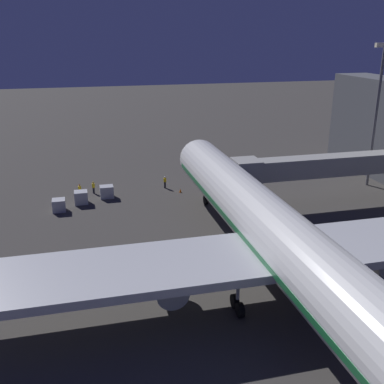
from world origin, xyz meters
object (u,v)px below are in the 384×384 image
(apron_floodlight_mast, at_px, (377,107))
(baggage_container_spare, at_px, (107,192))
(ground_crew_by_belt_loader, at_px, (80,190))
(traffic_cone_nose_port, at_px, (210,188))
(traffic_cone_nose_starboard, at_px, (180,191))
(ground_crew_near_nose_gear, at_px, (165,182))
(baggage_container_near_belt, at_px, (81,197))
(airliner_at_gate, at_px, (284,244))
(jet_bridge, at_px, (314,167))
(baggage_container_mid_row, at_px, (59,205))
(ground_crew_marshaller_fwd, at_px, (93,187))

(apron_floodlight_mast, relative_size, baggage_container_spare, 11.17)
(ground_crew_by_belt_loader, height_order, traffic_cone_nose_port, ground_crew_by_belt_loader)
(traffic_cone_nose_port, bearing_deg, apron_floodlight_mast, 171.60)
(traffic_cone_nose_starboard, bearing_deg, baggage_container_spare, -2.13)
(ground_crew_near_nose_gear, bearing_deg, traffic_cone_nose_starboard, 125.64)
(baggage_container_near_belt, bearing_deg, traffic_cone_nose_starboard, -175.10)
(baggage_container_near_belt, xyz_separation_m, traffic_cone_nose_port, (-18.11, -1.18, -0.57))
(airliner_at_gate, relative_size, baggage_container_near_belt, 34.80)
(jet_bridge, bearing_deg, ground_crew_near_nose_gear, -33.86)
(baggage_container_mid_row, height_order, baggage_container_spare, baggage_container_spare)
(baggage_container_mid_row, relative_size, ground_crew_marshaller_fwd, 0.94)
(baggage_container_near_belt, height_order, baggage_container_mid_row, baggage_container_near_belt)
(ground_crew_near_nose_gear, height_order, ground_crew_by_belt_loader, ground_crew_by_belt_loader)
(ground_crew_marshaller_fwd, bearing_deg, ground_crew_by_belt_loader, 31.84)
(ground_crew_near_nose_gear, relative_size, traffic_cone_nose_starboard, 3.27)
(traffic_cone_nose_port, distance_m, traffic_cone_nose_starboard, 4.40)
(airliner_at_gate, height_order, apron_floodlight_mast, apron_floodlight_mast)
(baggage_container_near_belt, height_order, ground_crew_marshaller_fwd, ground_crew_marshaller_fwd)
(baggage_container_near_belt, height_order, baggage_container_spare, baggage_container_near_belt)
(baggage_container_mid_row, bearing_deg, baggage_container_near_belt, -143.16)
(traffic_cone_nose_starboard, bearing_deg, ground_crew_near_nose_gear, -54.36)
(baggage_container_near_belt, bearing_deg, ground_crew_by_belt_loader, -87.60)
(ground_crew_near_nose_gear, relative_size, ground_crew_marshaller_fwd, 1.03)
(apron_floodlight_mast, height_order, traffic_cone_nose_starboard, apron_floodlight_mast)
(baggage_container_near_belt, distance_m, ground_crew_near_nose_gear, 12.50)
(baggage_container_mid_row, bearing_deg, ground_crew_by_belt_loader, -119.95)
(baggage_container_spare, bearing_deg, baggage_container_near_belt, 24.25)
(ground_crew_marshaller_fwd, xyz_separation_m, traffic_cone_nose_port, (-16.33, 2.56, -0.68))
(baggage_container_spare, distance_m, ground_crew_marshaller_fwd, 2.75)
(baggage_container_spare, height_order, traffic_cone_nose_starboard, baggage_container_spare)
(baggage_container_near_belt, bearing_deg, baggage_container_spare, -155.75)
(baggage_container_near_belt, relative_size, traffic_cone_nose_starboard, 3.12)
(apron_floodlight_mast, bearing_deg, baggage_container_spare, -5.75)
(jet_bridge, relative_size, traffic_cone_nose_port, 45.68)
(traffic_cone_nose_port, bearing_deg, baggage_container_near_belt, 3.71)
(apron_floodlight_mast, bearing_deg, ground_crew_marshaller_fwd, -8.61)
(apron_floodlight_mast, height_order, ground_crew_by_belt_loader, apron_floodlight_mast)
(baggage_container_spare, distance_m, ground_crew_by_belt_loader, 3.71)
(baggage_container_spare, relative_size, traffic_cone_nose_starboard, 3.28)
(jet_bridge, distance_m, traffic_cone_nose_port, 15.23)
(ground_crew_marshaller_fwd, relative_size, traffic_cone_nose_starboard, 3.16)
(airliner_at_gate, bearing_deg, baggage_container_mid_row, -53.92)
(traffic_cone_nose_starboard, bearing_deg, jet_bridge, 149.48)
(baggage_container_spare, xyz_separation_m, traffic_cone_nose_port, (-14.66, 0.38, -0.55))
(jet_bridge, xyz_separation_m, baggage_container_mid_row, (32.01, -5.88, -4.48))
(baggage_container_spare, bearing_deg, ground_crew_by_belt_loader, -15.79)
(baggage_container_mid_row, distance_m, ground_crew_by_belt_loader, 5.38)
(airliner_at_gate, relative_size, apron_floodlight_mast, 2.96)
(ground_crew_marshaller_fwd, bearing_deg, baggage_container_spare, 127.56)
(baggage_container_spare, xyz_separation_m, traffic_cone_nose_starboard, (-10.26, 0.38, -0.55))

